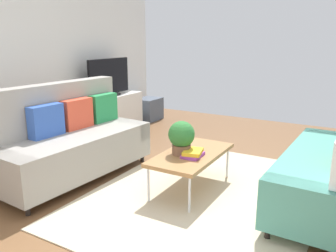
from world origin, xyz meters
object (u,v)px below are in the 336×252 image
(coffee_table, at_px, (191,155))
(potted_plant, at_px, (181,137))
(tv, at_px, (109,78))
(bottle_0, at_px, (100,93))
(table_book_0, at_px, (193,155))
(bottle_1, at_px, (104,90))
(vase_0, at_px, (83,96))
(storage_trunk, at_px, (149,109))
(couch_beige, at_px, (69,140))
(tv_console, at_px, (110,114))
(vase_1, at_px, (89,94))

(coffee_table, bearing_deg, potted_plant, 140.05)
(tv, height_order, bottle_0, tv)
(table_book_0, distance_m, bottle_1, 2.74)
(coffee_table, relative_size, table_book_0, 4.58)
(table_book_0, relative_size, vase_0, 1.47)
(coffee_table, height_order, storage_trunk, storage_trunk)
(potted_plant, xyz_separation_m, bottle_0, (1.27, 2.20, 0.12))
(coffee_table, xyz_separation_m, vase_0, (0.87, 2.37, 0.33))
(coffee_table, bearing_deg, couch_beige, 105.06)
(tv_console, height_order, vase_1, vase_1)
(storage_trunk, distance_m, bottle_1, 1.38)
(bottle_1, bearing_deg, tv, 6.90)
(vase_1, bearing_deg, bottle_1, -18.52)
(tv, height_order, bottle_1, tv)
(vase_0, relative_size, bottle_1, 0.69)
(couch_beige, relative_size, table_book_0, 8.13)
(storage_trunk, bearing_deg, table_book_0, -139.23)
(table_book_0, xyz_separation_m, vase_1, (1.12, 2.44, 0.29))
(tv, bearing_deg, coffee_table, -122.18)
(potted_plant, bearing_deg, bottle_0, 60.03)
(vase_1, xyz_separation_m, bottle_0, (0.17, -0.09, 0.00))
(tv_console, bearing_deg, table_book_0, -123.03)
(storage_trunk, relative_size, bottle_0, 2.90)
(storage_trunk, height_order, bottle_0, bottle_0)
(tv, xyz_separation_m, vase_1, (-0.43, 0.07, -0.23))
(table_book_0, xyz_separation_m, bottle_0, (1.28, 2.35, 0.29))
(coffee_table, bearing_deg, bottle_0, 62.63)
(vase_1, bearing_deg, table_book_0, -114.64)
(coffee_table, xyz_separation_m, vase_1, (1.01, 2.37, 0.33))
(vase_1, bearing_deg, bottle_0, -28.33)
(vase_1, bearing_deg, couch_beige, -145.83)
(bottle_0, bearing_deg, couch_beige, -151.24)
(vase_0, relative_size, vase_1, 0.94)
(couch_beige, relative_size, vase_0, 11.98)
(coffee_table, xyz_separation_m, table_book_0, (-0.10, -0.07, 0.04))
(vase_0, bearing_deg, bottle_1, -12.25)
(coffee_table, distance_m, bottle_1, 2.64)
(storage_trunk, distance_m, vase_0, 1.76)
(vase_0, height_order, bottle_0, bottle_0)
(table_book_0, bearing_deg, tv_console, 56.97)
(couch_beige, xyz_separation_m, potted_plant, (0.29, -1.35, 0.16))
(bottle_1, bearing_deg, storage_trunk, -2.71)
(tv, height_order, vase_0, tv)
(potted_plant, bearing_deg, tv, 55.34)
(couch_beige, distance_m, vase_1, 1.71)
(table_book_0, height_order, vase_0, vase_0)
(tv, distance_m, table_book_0, 2.88)
(bottle_0, bearing_deg, storage_trunk, -2.51)
(couch_beige, bearing_deg, bottle_1, -149.02)
(tv_console, bearing_deg, vase_1, 173.43)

